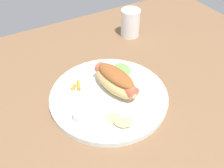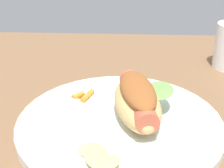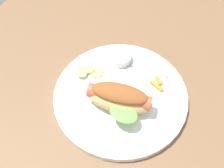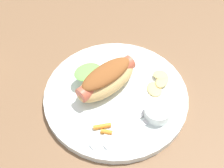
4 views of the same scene
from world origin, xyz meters
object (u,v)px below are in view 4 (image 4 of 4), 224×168
object	(u,v)px
knife	(123,126)
chips_pile	(159,83)
fork	(134,129)
hot_dog	(105,78)
carrot_garnish	(104,129)
plate	(115,97)
sauce_ramekin	(158,112)

from	to	relation	value
knife	chips_pile	size ratio (longest dim) A/B	2.11
fork	knife	bearing A→B (deg)	125.22
fork	knife	xyz separation A→B (cm)	(1.71, 1.38, -0.02)
hot_dog	chips_pile	bearing A→B (deg)	-38.09
fork	carrot_garnish	xyz separation A→B (cm)	(3.04, 4.98, 0.25)
knife	hot_dog	bearing A→B (deg)	72.43
fork	carrot_garnish	world-z (taller)	carrot_garnish
chips_pile	carrot_garnish	size ratio (longest dim) A/B	2.00
plate	hot_dog	world-z (taller)	hot_dog
sauce_ramekin	fork	bearing A→B (deg)	93.82
fork	sauce_ramekin	bearing A→B (deg)	0.12
fork	chips_pile	xyz separation A→B (cm)	(6.75, -10.73, 0.37)
knife	carrot_garnish	world-z (taller)	carrot_garnish
sauce_ramekin	fork	distance (cm)	5.89
sauce_ramekin	carrot_garnish	distance (cm)	11.13
knife	chips_pile	bearing A→B (deg)	16.18
hot_dog	carrot_garnish	xyz separation A→B (cm)	(-8.93, 5.63, -2.59)
chips_pile	carrot_garnish	xyz separation A→B (cm)	(-3.71, 15.72, -0.12)
hot_dog	fork	world-z (taller)	hot_dog
hot_dog	sauce_ramekin	distance (cm)	12.82
fork	carrot_garnish	distance (cm)	5.85
chips_pile	hot_dog	bearing A→B (deg)	62.64
chips_pile	plate	bearing A→B (deg)	75.78
knife	chips_pile	world-z (taller)	chips_pile
sauce_ramekin	chips_pile	size ratio (longest dim) A/B	0.73
carrot_garnish	knife	bearing A→B (deg)	-110.26
plate	sauce_ramekin	xyz separation A→B (cm)	(-8.78, -4.58, 1.98)
plate	carrot_garnish	size ratio (longest dim) A/B	8.36
hot_dog	sauce_ramekin	bearing A→B (deg)	-76.75
plate	chips_pile	world-z (taller)	chips_pile
knife	carrot_garnish	size ratio (longest dim) A/B	4.24
hot_dog	chips_pile	world-z (taller)	hot_dog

